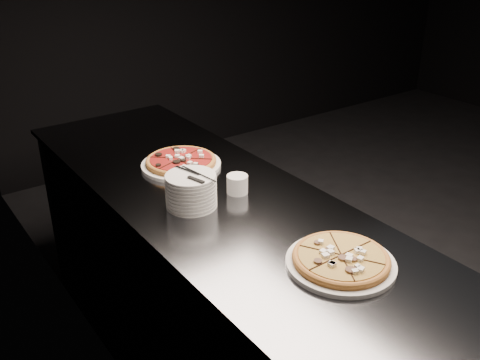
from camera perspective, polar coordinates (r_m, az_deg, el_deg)
wall_left at (r=1.72m, az=-12.59°, el=8.78°), size 0.02×5.00×2.80m
counter at (r=2.32m, az=-1.79°, el=-12.22°), size 0.74×2.44×0.92m
pizza_mushroom at (r=1.70m, az=10.71°, el=-8.37°), size 0.34×0.34×0.04m
pizza_tomato at (r=2.35m, az=-6.30°, el=1.92°), size 0.39×0.39×0.04m
plate_stack at (r=2.00m, az=-5.24°, el=-1.13°), size 0.19×0.19×0.13m
cutlery at (r=1.96m, az=-4.91°, el=0.50°), size 0.06×0.20×0.01m
ramekin at (r=2.10m, az=-0.29°, el=-0.39°), size 0.08×0.08×0.07m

